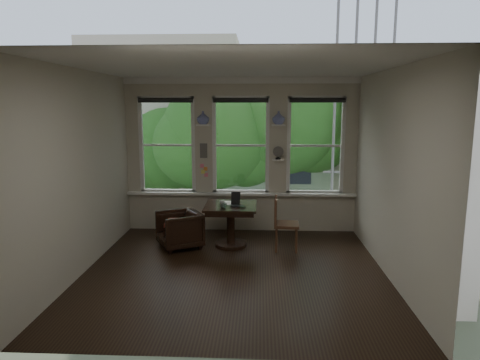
{
  "coord_description": "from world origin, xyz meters",
  "views": [
    {
      "loc": [
        0.37,
        -6.1,
        2.47
      ],
      "look_at": [
        0.05,
        0.9,
        1.25
      ],
      "focal_mm": 32.0,
      "sensor_mm": 36.0,
      "label": 1
    }
  ],
  "objects_px": {
    "armchair_left": "(179,230)",
    "mug": "(222,204)",
    "table": "(231,226)",
    "laptop": "(236,207)",
    "side_chair_right": "(287,224)"
  },
  "relations": [
    {
      "from": "table",
      "to": "armchair_left",
      "type": "xyz_separation_m",
      "value": [
        -0.9,
        -0.12,
        -0.05
      ]
    },
    {
      "from": "armchair_left",
      "to": "laptop",
      "type": "relative_size",
      "value": 2.44
    },
    {
      "from": "mug",
      "to": "table",
      "type": "bearing_deg",
      "value": 45.34
    },
    {
      "from": "mug",
      "to": "side_chair_right",
      "type": "bearing_deg",
      "value": -0.76
    },
    {
      "from": "laptop",
      "to": "armchair_left",
      "type": "bearing_deg",
      "value": -158.49
    },
    {
      "from": "armchair_left",
      "to": "laptop",
      "type": "bearing_deg",
      "value": 58.47
    },
    {
      "from": "armchair_left",
      "to": "side_chair_right",
      "type": "relative_size",
      "value": 0.77
    },
    {
      "from": "armchair_left",
      "to": "mug",
      "type": "xyz_separation_m",
      "value": [
        0.76,
        -0.02,
        0.48
      ]
    },
    {
      "from": "laptop",
      "to": "mug",
      "type": "bearing_deg",
      "value": -162.5
    },
    {
      "from": "armchair_left",
      "to": "laptop",
      "type": "xyz_separation_m",
      "value": [
        1.01,
        -0.05,
        0.44
      ]
    },
    {
      "from": "armchair_left",
      "to": "mug",
      "type": "distance_m",
      "value": 0.9
    },
    {
      "from": "armchair_left",
      "to": "laptop",
      "type": "distance_m",
      "value": 1.1
    },
    {
      "from": "armchair_left",
      "to": "side_chair_right",
      "type": "height_order",
      "value": "side_chair_right"
    },
    {
      "from": "side_chair_right",
      "to": "laptop",
      "type": "bearing_deg",
      "value": 94.31
    },
    {
      "from": "armchair_left",
      "to": "laptop",
      "type": "height_order",
      "value": "laptop"
    }
  ]
}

